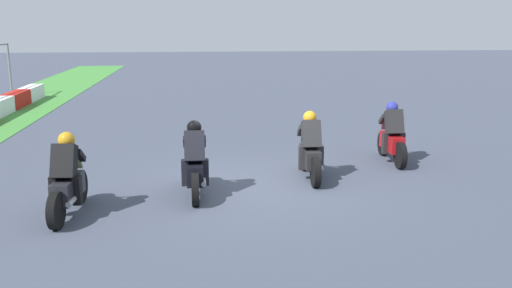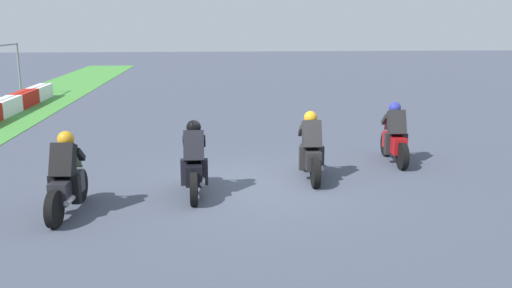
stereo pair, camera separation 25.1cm
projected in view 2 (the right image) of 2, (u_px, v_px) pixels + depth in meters
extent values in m
plane|color=#404757|center=(255.00, 185.00, 11.77)|extent=(120.00, 120.00, 0.00)
cube|color=white|center=(5.00, 107.00, 20.80)|extent=(2.21, 0.60, 0.64)
cube|color=red|center=(24.00, 99.00, 23.00)|extent=(2.21, 0.60, 0.64)
cube|color=white|center=(40.00, 93.00, 25.20)|extent=(2.21, 0.60, 0.64)
cylinder|color=slate|center=(19.00, 69.00, 26.73)|extent=(0.10, 0.10, 2.52)
cylinder|color=black|center=(386.00, 144.00, 14.37)|extent=(0.65, 0.17, 0.64)
cylinder|color=black|center=(402.00, 156.00, 13.01)|extent=(0.65, 0.17, 0.64)
cube|color=#A21115|center=(394.00, 143.00, 13.65)|extent=(1.11, 0.38, 0.40)
ellipsoid|color=#A21115|center=(394.00, 130.00, 13.69)|extent=(0.49, 0.32, 0.24)
cube|color=red|center=(401.00, 146.00, 13.15)|extent=(0.07, 0.16, 0.08)
cylinder|color=#A5A5AD|center=(405.00, 151.00, 13.34)|extent=(0.42, 0.12, 0.10)
cube|color=black|center=(397.00, 123.00, 13.44)|extent=(0.50, 0.42, 0.66)
sphere|color=#2A3193|center=(395.00, 108.00, 13.59)|extent=(0.31, 0.31, 0.30)
cube|color=slate|center=(389.00, 126.00, 14.07)|extent=(0.17, 0.27, 0.23)
cube|color=black|center=(388.00, 144.00, 13.53)|extent=(0.19, 0.15, 0.52)
cube|color=black|center=(404.00, 144.00, 13.54)|extent=(0.19, 0.15, 0.52)
cube|color=black|center=(385.00, 120.00, 13.80)|extent=(0.39, 0.12, 0.31)
cube|color=black|center=(399.00, 119.00, 13.82)|extent=(0.39, 0.12, 0.31)
cylinder|color=black|center=(306.00, 157.00, 12.93)|extent=(0.64, 0.16, 0.64)
cylinder|color=black|center=(316.00, 173.00, 11.56)|extent=(0.64, 0.16, 0.64)
cube|color=#252526|center=(311.00, 157.00, 12.21)|extent=(1.11, 0.36, 0.40)
ellipsoid|color=#252526|center=(310.00, 143.00, 12.24)|extent=(0.49, 0.32, 0.24)
cube|color=red|center=(314.00, 161.00, 11.71)|extent=(0.07, 0.16, 0.08)
cylinder|color=#A5A5AD|center=(320.00, 166.00, 11.90)|extent=(0.42, 0.12, 0.10)
cube|color=#252526|center=(312.00, 135.00, 12.00)|extent=(0.50, 0.42, 0.66)
sphere|color=orange|center=(311.00, 118.00, 12.14)|extent=(0.31, 0.31, 0.30)
cube|color=#448668|center=(308.00, 137.00, 12.62)|extent=(0.16, 0.27, 0.23)
cube|color=#252526|center=(302.00, 158.00, 12.08)|extent=(0.18, 0.15, 0.52)
cube|color=#252526|center=(320.00, 158.00, 12.10)|extent=(0.18, 0.15, 0.52)
cube|color=#252526|center=(301.00, 131.00, 12.36)|extent=(0.39, 0.11, 0.31)
cube|color=#252526|center=(317.00, 130.00, 12.38)|extent=(0.39, 0.11, 0.31)
cylinder|color=black|center=(195.00, 170.00, 11.79)|extent=(0.64, 0.14, 0.64)
cylinder|color=black|center=(194.00, 189.00, 10.42)|extent=(0.64, 0.14, 0.64)
cube|color=black|center=(195.00, 170.00, 11.07)|extent=(1.10, 0.33, 0.40)
ellipsoid|color=black|center=(194.00, 155.00, 11.10)|extent=(0.48, 0.30, 0.24)
cube|color=red|center=(194.00, 176.00, 10.56)|extent=(0.06, 0.16, 0.08)
cylinder|color=#A5A5AD|center=(203.00, 181.00, 10.77)|extent=(0.42, 0.10, 0.10)
cube|color=black|center=(194.00, 146.00, 10.86)|extent=(0.49, 0.40, 0.66)
sphere|color=black|center=(194.00, 127.00, 11.00)|extent=(0.30, 0.30, 0.30)
cube|color=slate|center=(195.00, 148.00, 11.48)|extent=(0.16, 0.26, 0.23)
cube|color=black|center=(184.00, 172.00, 10.93)|extent=(0.18, 0.14, 0.52)
cube|color=black|center=(204.00, 172.00, 10.97)|extent=(0.18, 0.14, 0.52)
cube|color=black|center=(185.00, 141.00, 11.21)|extent=(0.39, 0.10, 0.31)
cube|color=black|center=(203.00, 141.00, 11.24)|extent=(0.39, 0.10, 0.31)
cylinder|color=black|center=(80.00, 186.00, 10.65)|extent=(0.65, 0.19, 0.64)
cylinder|color=black|center=(54.00, 209.00, 9.28)|extent=(0.65, 0.19, 0.64)
cube|color=#232328|center=(67.00, 187.00, 9.93)|extent=(1.12, 0.41, 0.40)
ellipsoid|color=#232328|center=(68.00, 170.00, 9.96)|extent=(0.50, 0.34, 0.24)
cube|color=red|center=(57.00, 195.00, 9.42)|extent=(0.07, 0.16, 0.08)
cylinder|color=#A5A5AD|center=(70.00, 200.00, 9.61)|extent=(0.43, 0.13, 0.10)
cube|color=black|center=(63.00, 161.00, 9.72)|extent=(0.52, 0.44, 0.66)
sphere|color=orange|center=(66.00, 139.00, 9.86)|extent=(0.32, 0.32, 0.30)
cube|color=gray|center=(74.00, 162.00, 10.34)|extent=(0.18, 0.27, 0.23)
cube|color=black|center=(54.00, 189.00, 9.81)|extent=(0.19, 0.15, 0.52)
cube|color=black|center=(76.00, 189.00, 9.81)|extent=(0.19, 0.15, 0.52)
cube|color=black|center=(60.00, 154.00, 10.08)|extent=(0.39, 0.13, 0.31)
cube|color=black|center=(80.00, 154.00, 10.09)|extent=(0.39, 0.13, 0.31)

